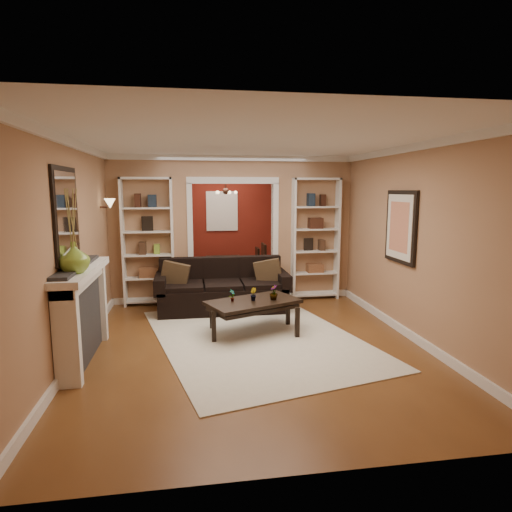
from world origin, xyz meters
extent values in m
plane|color=brown|center=(0.00, 0.00, 0.00)|extent=(8.00, 8.00, 0.00)
plane|color=white|center=(0.00, 0.00, 2.70)|extent=(8.00, 8.00, 0.00)
plane|color=#A87B58|center=(0.00, 4.00, 1.35)|extent=(8.00, 0.00, 8.00)
plane|color=#A87B58|center=(0.00, -4.00, 1.35)|extent=(8.00, 0.00, 8.00)
plane|color=#A87B58|center=(-2.25, 0.00, 1.35)|extent=(0.00, 8.00, 8.00)
plane|color=#A87B58|center=(2.25, 0.00, 1.35)|extent=(0.00, 8.00, 8.00)
cube|color=#A87B58|center=(0.00, 1.20, 1.35)|extent=(4.50, 0.15, 2.70)
cube|color=maroon|center=(0.00, 3.97, 1.32)|extent=(4.44, 0.04, 2.64)
cube|color=#8CA5CC|center=(0.00, 3.93, 1.55)|extent=(0.78, 0.03, 0.98)
cube|color=silver|center=(0.09, -1.01, 0.01)|extent=(3.40, 4.17, 0.01)
cube|color=black|center=(-0.27, 0.45, 0.44)|extent=(2.27, 0.98, 0.89)
cube|color=#503C22|center=(-1.07, 0.43, 0.66)|extent=(0.46, 0.21, 0.45)
cube|color=#503C22|center=(0.54, 0.43, 0.66)|extent=(0.47, 0.26, 0.45)
cube|color=black|center=(0.08, -0.82, 0.25)|extent=(1.47, 1.15, 0.49)
imported|color=#336626|center=(-0.22, -0.82, 0.58)|extent=(0.11, 0.11, 0.17)
imported|color=#336626|center=(0.08, -0.82, 0.58)|extent=(0.10, 0.12, 0.18)
imported|color=#336626|center=(0.38, -0.82, 0.60)|extent=(0.13, 0.13, 0.21)
cube|color=white|center=(-1.55, 1.03, 1.15)|extent=(0.90, 0.30, 2.30)
cube|color=white|center=(1.55, 1.03, 1.15)|extent=(0.90, 0.30, 2.30)
cube|color=white|center=(-2.09, -1.50, 0.58)|extent=(0.32, 1.70, 1.16)
imported|color=#80AB37|center=(-2.09, -1.83, 1.34)|extent=(0.45, 0.45, 0.35)
cube|color=silver|center=(-2.23, -1.50, 1.80)|extent=(0.03, 0.95, 1.10)
cube|color=#FFE0A5|center=(-2.15, 0.55, 1.83)|extent=(0.18, 0.18, 0.22)
cube|color=black|center=(2.21, -1.00, 1.55)|extent=(0.04, 0.85, 1.05)
imported|color=black|center=(-0.01, 2.71, 0.26)|extent=(1.47, 0.82, 0.52)
cube|color=black|center=(-0.56, 2.41, 0.39)|extent=(0.44, 0.44, 0.78)
cube|color=black|center=(0.54, 2.41, 0.47)|extent=(0.60, 0.60, 0.93)
cube|color=black|center=(-0.56, 3.01, 0.40)|extent=(0.41, 0.41, 0.80)
cube|color=black|center=(0.54, 3.01, 0.38)|extent=(0.47, 0.47, 0.76)
cube|color=#3B231B|center=(0.00, 2.70, 2.02)|extent=(0.50, 0.50, 0.30)
camera|label=1|loc=(-0.80, -6.78, 2.09)|focal=30.00mm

